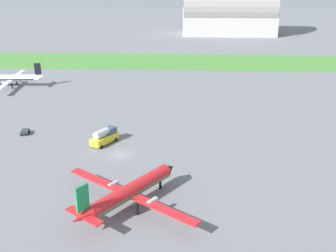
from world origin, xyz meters
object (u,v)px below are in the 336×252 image
object	(u,v)px
airplane_foreground_turboprop	(129,191)
fuel_truck_by_runway	(104,136)
baggage_cart_midfield	(25,132)
airplane_taxiing_turboprop	(11,78)

from	to	relation	value
airplane_foreground_turboprop	fuel_truck_by_runway	xyz separation A→B (m)	(-8.35, 24.19, -1.19)
baggage_cart_midfield	fuel_truck_by_runway	size ratio (longest dim) A/B	0.39
airplane_taxiing_turboprop	baggage_cart_midfield	size ratio (longest dim) A/B	8.89
fuel_truck_by_runway	airplane_taxiing_turboprop	bearing A→B (deg)	70.58
airplane_taxiing_turboprop	fuel_truck_by_runway	bearing A→B (deg)	127.10
airplane_foreground_turboprop	airplane_taxiing_turboprop	distance (m)	79.57
airplane_foreground_turboprop	fuel_truck_by_runway	world-z (taller)	airplane_foreground_turboprop
airplane_foreground_turboprop	baggage_cart_midfield	world-z (taller)	airplane_foreground_turboprop
fuel_truck_by_runway	airplane_foreground_turboprop	bearing A→B (deg)	-131.35
airplane_foreground_turboprop	airplane_taxiing_turboprop	xyz separation A→B (m)	(-44.60, 65.90, -0.16)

